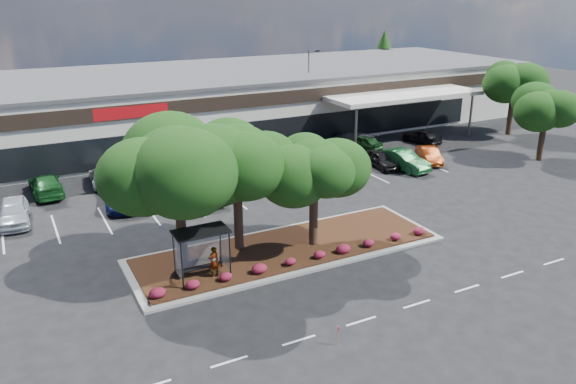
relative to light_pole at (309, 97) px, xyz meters
name	(u,v)px	position (x,y,z in m)	size (l,w,h in m)	color
ground	(356,272)	(-12.92, -27.98, -3.76)	(160.00, 160.00, 0.00)	black
retail_store	(171,104)	(-12.85, 5.92, -0.60)	(80.40, 25.20, 6.25)	silver
landscape_island	(288,249)	(-14.92, -23.98, -3.63)	(18.00, 6.00, 0.26)	gray
lane_markings	(269,209)	(-13.06, -17.56, -3.75)	(33.12, 20.06, 0.01)	silver
shrub_row	(306,257)	(-14.92, -26.08, -3.25)	(17.00, 0.80, 0.50)	maroon
bus_shelter	(200,239)	(-20.42, -25.03, -1.45)	(2.75, 1.55, 2.59)	black
island_tree_west	(179,196)	(-20.92, -23.48, 0.45)	(7.20, 7.20, 7.89)	#0E3C0D
island_tree_mid	(237,187)	(-17.42, -22.78, 0.16)	(6.60, 6.60, 7.32)	#0E3C0D
island_tree_east	(314,191)	(-13.42, -24.28, -0.25)	(5.80, 5.80, 6.50)	#0E3C0D
tree_east_near	(544,124)	(13.08, -17.98, -0.50)	(5.60, 5.60, 6.51)	#0E3C0D
tree_east_far	(513,98)	(18.08, -9.98, 0.05)	(6.40, 6.40, 7.62)	#0E3C0D
conifer_north_east	(383,62)	(21.08, 16.02, 0.74)	(3.96, 3.96, 9.00)	#0E3C0D
person_waiting	(214,262)	(-19.87, -25.34, -2.68)	(0.60, 0.39, 1.64)	#594C47
light_pole	(309,97)	(0.00, 0.00, 0.00)	(1.43, 0.57, 8.56)	gray
survey_stake	(338,333)	(-17.24, -33.02, -3.17)	(0.07, 0.14, 0.91)	#A07A53
car_0	(14,212)	(-28.59, -12.35, -2.99)	(1.83, 4.54, 1.55)	silver
car_1	(137,194)	(-20.77, -12.27, -3.06)	(1.47, 4.23, 1.39)	#120F57
car_2	(125,193)	(-21.52, -12.21, -2.95)	(2.68, 5.81, 1.61)	navy
car_3	(205,189)	(-16.29, -13.87, -2.96)	(1.70, 4.86, 1.60)	#1F5120
car_4	(273,176)	(-10.64, -13.23, -2.98)	(1.64, 4.71, 1.55)	navy
car_5	(283,175)	(-9.77, -13.20, -3.06)	(1.95, 4.79, 1.39)	maroon
car_6	(381,159)	(-0.53, -13.34, -3.05)	(1.67, 4.15, 1.41)	black
car_7	(403,160)	(0.72, -14.61, -2.95)	(1.71, 4.91, 1.62)	#154722
car_8	(429,155)	(4.00, -14.05, -3.09)	(1.41, 4.05, 1.34)	#702206
car_9	(46,185)	(-26.23, -7.50, -3.02)	(2.08, 5.12, 1.49)	#175520
car_10	(104,176)	(-22.05, -7.09, -3.05)	(1.98, 4.87, 1.41)	silver
car_11	(175,160)	(-16.00, -5.58, -3.00)	(1.61, 4.61, 1.52)	#ABB3B9
car_12	(218,167)	(-13.58, -9.38, -2.98)	(2.17, 5.35, 1.55)	silver
car_13	(270,149)	(-7.47, -6.11, -3.02)	(2.08, 5.12, 1.49)	#184521
car_14	(330,150)	(-3.09, -9.31, -2.93)	(2.76, 5.98, 1.66)	#703407
car_15	(353,139)	(1.35, -6.31, -3.07)	(1.92, 4.73, 1.37)	#585860
car_16	(362,142)	(1.34, -7.85, -3.08)	(1.60, 3.97, 1.35)	#1E4F21
car_17	(422,136)	(7.73, -8.71, -3.07)	(1.63, 4.05, 1.38)	black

